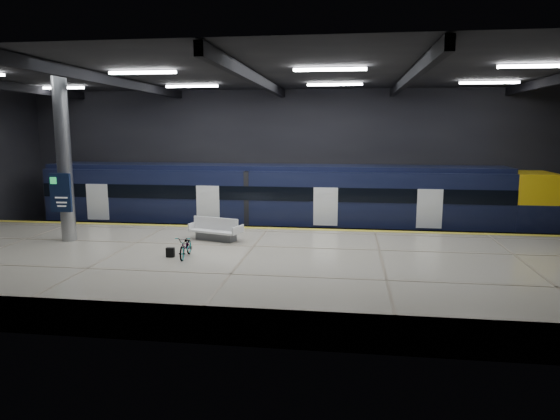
# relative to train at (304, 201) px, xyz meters

# --- Properties ---
(ground) EXTENTS (30.00, 30.00, 0.00)m
(ground) POSITION_rel_train_xyz_m (-1.45, -5.50, -2.06)
(ground) COLOR black
(ground) RESTS_ON ground
(room_shell) EXTENTS (30.10, 16.10, 8.05)m
(room_shell) POSITION_rel_train_xyz_m (-1.45, -5.49, 3.66)
(room_shell) COLOR black
(room_shell) RESTS_ON ground
(platform) EXTENTS (30.00, 11.00, 1.10)m
(platform) POSITION_rel_train_xyz_m (-1.45, -8.00, -1.51)
(platform) COLOR #BFB7A1
(platform) RESTS_ON ground
(safety_strip) EXTENTS (30.00, 0.40, 0.01)m
(safety_strip) POSITION_rel_train_xyz_m (-1.45, -2.75, -0.95)
(safety_strip) COLOR gold
(safety_strip) RESTS_ON platform
(rails) EXTENTS (30.00, 1.52, 0.16)m
(rails) POSITION_rel_train_xyz_m (-1.45, 0.00, -1.98)
(rails) COLOR gray
(rails) RESTS_ON ground
(train) EXTENTS (29.40, 2.84, 3.79)m
(train) POSITION_rel_train_xyz_m (0.00, 0.00, 0.00)
(train) COLOR black
(train) RESTS_ON ground
(bench) EXTENTS (2.40, 1.53, 0.98)m
(bench) POSITION_rel_train_xyz_m (-3.25, -5.64, -0.61)
(bench) COLOR #595B60
(bench) RESTS_ON platform
(bicycle) EXTENTS (0.68, 1.62, 0.83)m
(bicycle) POSITION_rel_train_xyz_m (-3.58, -8.64, -0.55)
(bicycle) COLOR #99999E
(bicycle) RESTS_ON platform
(pannier_bag) EXTENTS (0.31, 0.19, 0.35)m
(pannier_bag) POSITION_rel_train_xyz_m (-4.18, -8.64, -0.78)
(pannier_bag) COLOR black
(pannier_bag) RESTS_ON platform
(info_column) EXTENTS (0.90, 0.78, 6.90)m
(info_column) POSITION_rel_train_xyz_m (-9.45, -6.52, 2.40)
(info_column) COLOR #9EA0A5
(info_column) RESTS_ON platform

